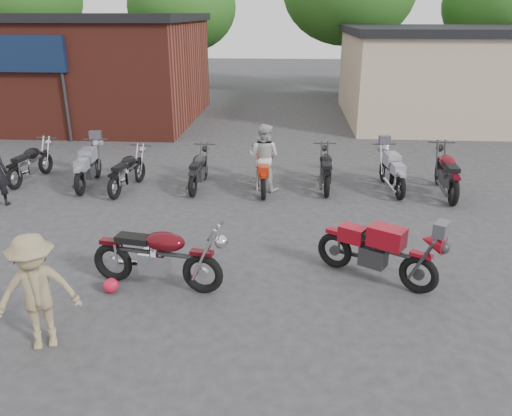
# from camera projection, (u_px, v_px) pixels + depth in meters

# --- Properties ---
(ground) EXTENTS (90.00, 90.00, 0.00)m
(ground) POSITION_uv_depth(u_px,v_px,m) (218.00, 293.00, 8.16)
(ground) COLOR #303032
(brick_building) EXTENTS (12.00, 8.00, 4.00)m
(brick_building) POSITION_uv_depth(u_px,v_px,m) (52.00, 71.00, 21.03)
(brick_building) COLOR maroon
(brick_building) RESTS_ON ground
(stucco_building) EXTENTS (10.00, 8.00, 3.50)m
(stucco_building) POSITION_uv_depth(u_px,v_px,m) (469.00, 78.00, 20.89)
(stucco_building) COLOR tan
(stucco_building) RESTS_ON ground
(tree_0) EXTENTS (6.56, 6.56, 8.20)m
(tree_0) POSITION_uv_depth(u_px,v_px,m) (25.00, 16.00, 28.02)
(tree_0) COLOR #245717
(tree_0) RESTS_ON ground
(tree_1) EXTENTS (5.92, 5.92, 7.40)m
(tree_1) POSITION_uv_depth(u_px,v_px,m) (183.00, 24.00, 27.57)
(tree_1) COLOR #245717
(tree_1) RESTS_ON ground
(tree_2) EXTENTS (7.04, 7.04, 8.80)m
(tree_2) POSITION_uv_depth(u_px,v_px,m) (348.00, 10.00, 26.72)
(tree_2) COLOR #245717
(tree_2) RESTS_ON ground
(tree_3) EXTENTS (6.08, 6.08, 7.60)m
(tree_3) POSITION_uv_depth(u_px,v_px,m) (499.00, 23.00, 26.41)
(tree_3) COLOR #245717
(tree_3) RESTS_ON ground
(vintage_motorcycle) EXTENTS (2.30, 1.10, 1.28)m
(vintage_motorcycle) POSITION_uv_depth(u_px,v_px,m) (158.00, 252.00, 8.13)
(vintage_motorcycle) COLOR #49090E
(vintage_motorcycle) RESTS_ON ground
(sportbike) EXTENTS (2.14, 1.69, 1.21)m
(sportbike) POSITION_uv_depth(u_px,v_px,m) (378.00, 248.00, 8.36)
(sportbike) COLOR maroon
(sportbike) RESTS_ON ground
(helmet) EXTENTS (0.34, 0.34, 0.24)m
(helmet) POSITION_uv_depth(u_px,v_px,m) (111.00, 285.00, 8.16)
(helmet) COLOR red
(helmet) RESTS_ON ground
(person_light) EXTENTS (1.01, 0.90, 1.72)m
(person_light) POSITION_uv_depth(u_px,v_px,m) (264.00, 157.00, 12.67)
(person_light) COLOR #B9BAB5
(person_light) RESTS_ON ground
(person_tan) EXTENTS (1.23, 0.98, 1.67)m
(person_tan) POSITION_uv_depth(u_px,v_px,m) (37.00, 292.00, 6.59)
(person_tan) COLOR #8A7955
(person_tan) RESTS_ON ground
(row_bike_0) EXTENTS (0.87, 1.98, 1.11)m
(row_bike_0) POSITION_uv_depth(u_px,v_px,m) (30.00, 161.00, 13.44)
(row_bike_0) COLOR black
(row_bike_0) RESTS_ON ground
(row_bike_1) EXTENTS (0.84, 2.06, 1.17)m
(row_bike_1) POSITION_uv_depth(u_px,v_px,m) (88.00, 164.00, 13.04)
(row_bike_1) COLOR gray
(row_bike_1) RESTS_ON ground
(row_bike_2) EXTENTS (0.92, 1.97, 1.10)m
(row_bike_2) POSITION_uv_depth(u_px,v_px,m) (127.00, 169.00, 12.75)
(row_bike_2) COLOR black
(row_bike_2) RESTS_ON ground
(row_bike_3) EXTENTS (0.69, 1.89, 1.08)m
(row_bike_3) POSITION_uv_depth(u_px,v_px,m) (199.00, 168.00, 12.90)
(row_bike_3) COLOR #232325
(row_bike_3) RESTS_ON ground
(row_bike_4) EXTENTS (0.76, 1.92, 1.09)m
(row_bike_4) POSITION_uv_depth(u_px,v_px,m) (263.00, 170.00, 12.72)
(row_bike_4) COLOR #AF250E
(row_bike_4) RESTS_ON ground
(row_bike_5) EXTENTS (0.64, 1.92, 1.11)m
(row_bike_5) POSITION_uv_depth(u_px,v_px,m) (326.00, 167.00, 12.88)
(row_bike_5) COLOR black
(row_bike_5) RESTS_ON ground
(row_bike_6) EXTENTS (0.85, 2.00, 1.13)m
(row_bike_6) POSITION_uv_depth(u_px,v_px,m) (392.00, 169.00, 12.73)
(row_bike_6) COLOR #9999A7
(row_bike_6) RESTS_ON ground
(row_bike_7) EXTENTS (0.84, 2.19, 1.25)m
(row_bike_7) POSITION_uv_depth(u_px,v_px,m) (447.00, 170.00, 12.41)
(row_bike_7) COLOR #5B0B16
(row_bike_7) RESTS_ON ground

